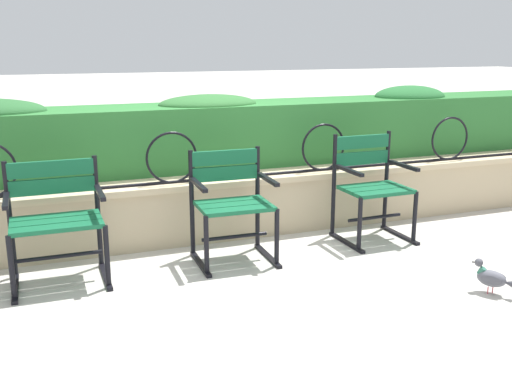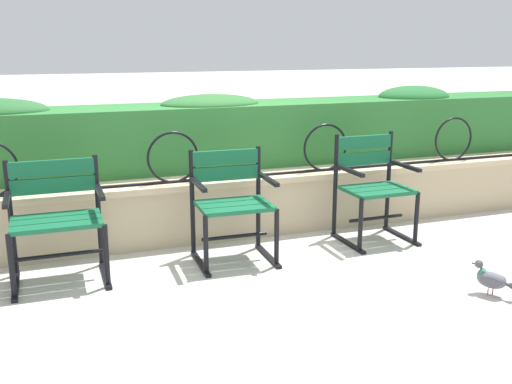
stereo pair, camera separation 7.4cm
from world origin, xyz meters
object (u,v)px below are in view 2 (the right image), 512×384
(park_chair_left, at_px, (56,216))
(park_chair_centre, at_px, (232,201))
(park_chair_right, at_px, (373,185))
(pigeon_near_chairs, at_px, (492,279))

(park_chair_left, distance_m, park_chair_centre, 1.26)
(park_chair_centre, relative_size, park_chair_right, 0.95)
(park_chair_centre, bearing_deg, pigeon_near_chairs, -41.78)
(park_chair_left, relative_size, park_chair_centre, 1.00)
(park_chair_centre, bearing_deg, park_chair_right, 2.65)
(park_chair_left, bearing_deg, pigeon_near_chairs, -25.64)
(park_chair_centre, xyz_separation_m, pigeon_near_chairs, (1.39, -1.24, -0.34))
(pigeon_near_chairs, bearing_deg, park_chair_centre, 138.22)
(park_chair_right, bearing_deg, park_chair_left, -179.33)
(park_chair_centre, height_order, park_chair_right, park_chair_right)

